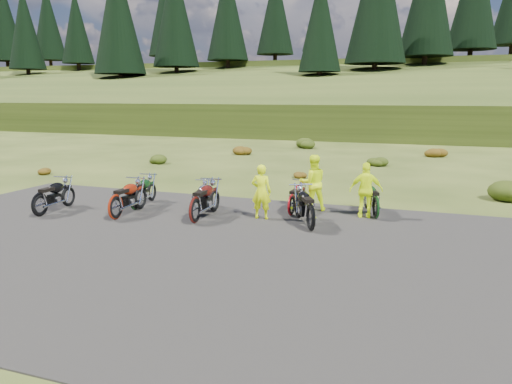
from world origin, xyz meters
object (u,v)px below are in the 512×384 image
at_px(motorcycle_0, 41,217).
at_px(motorcycle_7, 375,220).
at_px(motorcycle_3, 199,216).
at_px(person_middle, 261,193).

height_order(motorcycle_0, motorcycle_7, motorcycle_0).
bearing_deg(motorcycle_7, motorcycle_3, 85.89).
xyz_separation_m(motorcycle_0, motorcycle_7, (9.86, 3.30, 0.00)).
relative_size(motorcycle_7, person_middle, 1.19).
bearing_deg(motorcycle_0, motorcycle_3, -72.40).
height_order(motorcycle_3, person_middle, person_middle).
bearing_deg(motorcycle_0, person_middle, -76.45).
height_order(motorcycle_0, motorcycle_3, motorcycle_0).
relative_size(motorcycle_0, motorcycle_7, 1.06).
xyz_separation_m(motorcycle_0, motorcycle_3, (4.59, 1.84, 0.00)).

